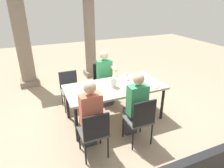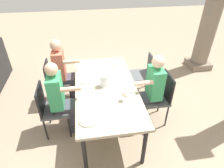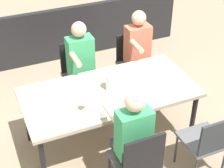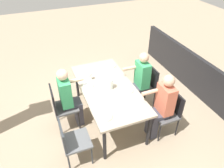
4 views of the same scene
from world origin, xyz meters
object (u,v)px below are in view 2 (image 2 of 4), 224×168
at_px(chair_west_north, 145,73).
at_px(plate_0, 117,63).
at_px(dining_table, 106,90).
at_px(stone_column_near, 212,14).
at_px(plate_1, 87,80).
at_px(diner_guest_third, 151,89).
at_px(plate_2, 129,93).
at_px(water_pitcher, 104,81).
at_px(chair_mid_north, 159,95).
at_px(diner_man_white, 61,98).
at_px(wine_glass_2, 125,94).
at_px(plate_3, 88,120).
at_px(diner_woman_green, 63,70).
at_px(chair_mid_south, 50,107).
at_px(chair_west_south, 55,79).

bearing_deg(chair_west_north, plate_0, -87.56).
relative_size(dining_table, stone_column_near, 0.71).
bearing_deg(plate_1, diner_guest_third, 73.07).
distance_m(plate_2, water_pitcher, 0.44).
distance_m(chair_mid_north, plate_1, 1.27).
bearing_deg(chair_mid_north, diner_man_white, -89.90).
xyz_separation_m(plate_1, plate_2, (0.45, 0.62, 0.00)).
height_order(wine_glass_2, plate_3, wine_glass_2).
bearing_deg(stone_column_near, diner_man_white, -63.22).
bearing_deg(chair_mid_north, water_pitcher, -96.96).
bearing_deg(stone_column_near, chair_mid_north, -45.86).
relative_size(wine_glass_2, plate_3, 0.68).
relative_size(diner_woman_green, plate_3, 5.43).
relative_size(chair_mid_south, water_pitcher, 4.61).
bearing_deg(dining_table, plate_3, -24.41).
relative_size(chair_west_north, diner_woman_green, 0.65).
height_order(diner_man_white, plate_2, diner_man_white).
distance_m(dining_table, stone_column_near, 3.21).
distance_m(chair_west_north, chair_mid_south, 2.00).
xyz_separation_m(plate_0, wine_glass_2, (1.11, -0.08, 0.11)).
bearing_deg(diner_man_white, plate_0, 128.30).
bearing_deg(diner_guest_third, chair_mid_south, -90.10).
relative_size(diner_woman_green, plate_1, 5.64).
bearing_deg(chair_mid_north, plate_0, -143.46).
distance_m(chair_mid_north, plate_2, 0.64).
bearing_deg(wine_glass_2, plate_3, -58.54).
height_order(diner_guest_third, plate_2, diner_guest_third).
relative_size(plate_3, water_pitcher, 1.21).
bearing_deg(wine_glass_2, plate_1, -139.48).
bearing_deg(chair_mid_north, plate_2, -76.70).
bearing_deg(plate_0, plate_3, -23.81).
xyz_separation_m(chair_mid_south, diner_man_white, (0.00, 0.20, 0.17)).
distance_m(chair_mid_north, diner_guest_third, 0.23).
xyz_separation_m(dining_table, chair_mid_south, (0.08, -0.91, -0.18)).
xyz_separation_m(diner_woman_green, plate_0, (0.02, 1.04, 0.08)).
bearing_deg(plate_2, plate_1, -125.82).
bearing_deg(plate_2, plate_3, -52.60).
bearing_deg(water_pitcher, chair_mid_south, -82.66).
relative_size(chair_west_south, plate_1, 3.77).
distance_m(chair_mid_south, plate_2, 1.27).
bearing_deg(plate_1, water_pitcher, 53.86).
bearing_deg(wine_glass_2, diner_woman_green, -139.94).
relative_size(chair_mid_north, plate_0, 4.50).
height_order(diner_guest_third, plate_0, diner_guest_third).
bearing_deg(plate_0, dining_table, -23.20).
bearing_deg(chair_mid_south, stone_column_near, 115.47).
xyz_separation_m(chair_west_north, plate_2, (0.97, -0.58, 0.28)).
height_order(chair_mid_north, diner_man_white, diner_man_white).
distance_m(chair_west_north, plate_3, 1.95).
distance_m(plate_0, plate_1, 0.79).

